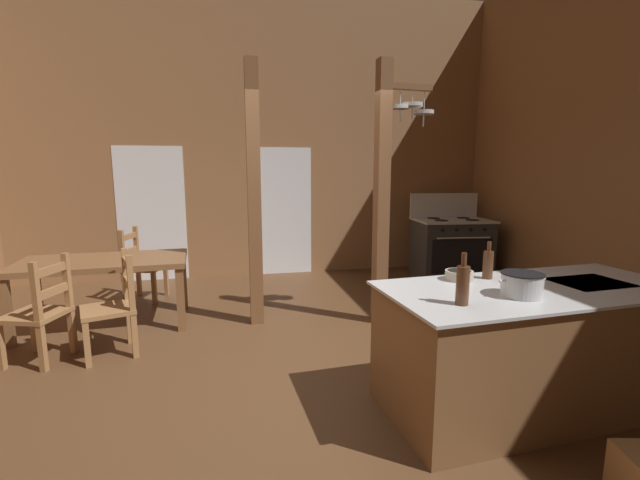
{
  "coord_description": "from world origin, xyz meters",
  "views": [
    {
      "loc": [
        -0.53,
        -3.3,
        1.68
      ],
      "look_at": [
        0.37,
        0.85,
        0.98
      ],
      "focal_mm": 23.6,
      "sensor_mm": 36.0,
      "label": 1
    }
  ],
  "objects": [
    {
      "name": "mixing_bowl_on_counter",
      "position": [
        1.13,
        -0.56,
        0.92
      ],
      "size": [
        0.2,
        0.2,
        0.07
      ],
      "color": "#B2A893",
      "rests_on": "kitchen_island"
    },
    {
      "name": "stockpot_on_counter",
      "position": [
        1.3,
        -1.01,
        0.96
      ],
      "size": [
        0.33,
        0.26,
        0.15
      ],
      "color": "silver",
      "rests_on": "kitchen_island"
    },
    {
      "name": "wall_back",
      "position": [
        0.0,
        3.57,
        2.24
      ],
      "size": [
        8.29,
        0.14,
        4.47
      ],
      "primitive_type": "cube",
      "color": "#93663F",
      "rests_on": "ground_plane"
    },
    {
      "name": "bottle_short_on_counter",
      "position": [
        1.36,
        -0.56,
        0.99
      ],
      "size": [
        0.07,
        0.07,
        0.28
      ],
      "color": "#56331E",
      "rests_on": "kitchen_island"
    },
    {
      "name": "glazed_panel_back_right",
      "position": [
        0.37,
        3.5,
        1.02
      ],
      "size": [
        0.84,
        0.01,
        2.05
      ],
      "primitive_type": "cube",
      "color": "white",
      "rests_on": "ground_plane"
    },
    {
      "name": "bottle_tall_on_counter",
      "position": [
        0.83,
        -1.09,
        1.01
      ],
      "size": [
        0.08,
        0.08,
        0.32
      ],
      "color": "#56331E",
      "rests_on": "kitchen_island"
    },
    {
      "name": "ladderback_chair_near_window",
      "position": [
        -2.18,
        0.68,
        0.45
      ],
      "size": [
        0.55,
        0.55,
        0.95
      ],
      "color": "#9E7044",
      "rests_on": "ground_plane"
    },
    {
      "name": "support_post_with_pot_rack",
      "position": [
        1.13,
        1.01,
        1.54
      ],
      "size": [
        0.66,
        0.24,
        2.82
      ],
      "color": "brown",
      "rests_on": "ground_plane"
    },
    {
      "name": "glazed_door_back_left",
      "position": [
        -1.69,
        3.5,
        1.02
      ],
      "size": [
        1.0,
        0.01,
        2.05
      ],
      "primitive_type": "cube",
      "color": "white",
      "rests_on": "ground_plane"
    },
    {
      "name": "dining_table",
      "position": [
        -1.87,
        1.53,
        0.65
      ],
      "size": [
        1.75,
        1.01,
        0.74
      ],
      "color": "brown",
      "rests_on": "ground_plane"
    },
    {
      "name": "kitchen_island",
      "position": [
        1.56,
        -0.84,
        0.44
      ],
      "size": [
        2.22,
        1.1,
        0.88
      ],
      "color": "brown",
      "rests_on": "ground_plane"
    },
    {
      "name": "ladderback_chair_at_table_end",
      "position": [
        -1.59,
        0.73,
        0.45
      ],
      "size": [
        0.56,
        0.56,
        0.95
      ],
      "color": "#9E7044",
      "rests_on": "ground_plane"
    },
    {
      "name": "stove_range",
      "position": [
        2.9,
        2.67,
        0.48
      ],
      "size": [
        1.21,
        0.91,
        1.32
      ],
      "color": "#313131",
      "rests_on": "ground_plane"
    },
    {
      "name": "ladderback_chair_by_post",
      "position": [
        -1.68,
        2.46,
        0.45
      ],
      "size": [
        0.54,
        0.54,
        0.95
      ],
      "color": "#9E7044",
      "rests_on": "ground_plane"
    },
    {
      "name": "ground_plane",
      "position": [
        0.0,
        0.0,
        -0.05
      ],
      "size": [
        8.29,
        7.8,
        0.1
      ],
      "primitive_type": "cube",
      "color": "brown"
    },
    {
      "name": "support_post_center",
      "position": [
        -0.26,
        1.27,
        1.41
      ],
      "size": [
        0.14,
        0.14,
        2.82
      ],
      "color": "brown",
      "rests_on": "ground_plane"
    }
  ]
}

